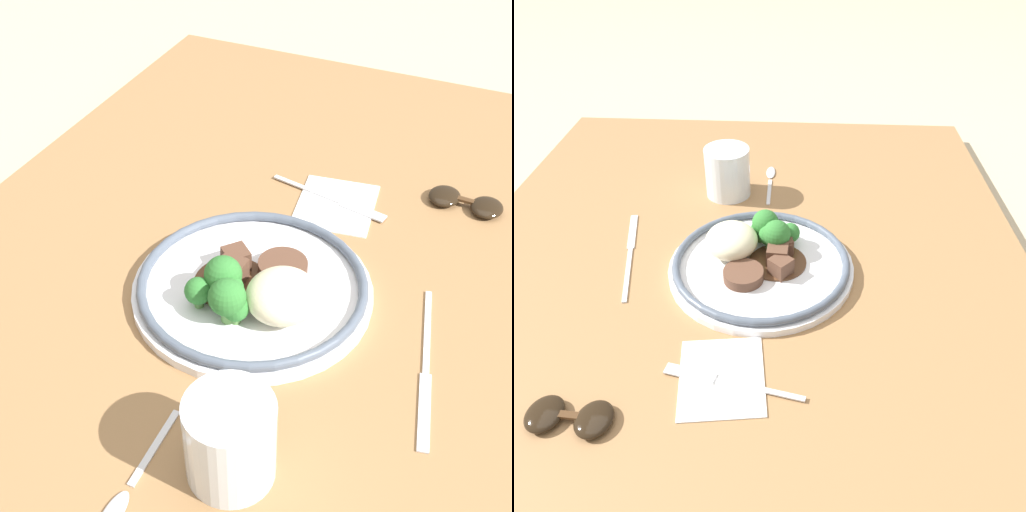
# 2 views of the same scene
# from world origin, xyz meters

# --- Properties ---
(ground_plane) EXTENTS (8.00, 8.00, 0.00)m
(ground_plane) POSITION_xyz_m (0.00, 0.00, 0.00)
(ground_plane) COLOR tan
(dining_table) EXTENTS (1.21, 0.92, 0.04)m
(dining_table) POSITION_xyz_m (0.00, 0.00, 0.02)
(dining_table) COLOR olive
(dining_table) RESTS_ON ground
(napkin) EXTENTS (0.13, 0.12, 0.00)m
(napkin) POSITION_xyz_m (-0.17, 0.00, 0.04)
(napkin) COLOR white
(napkin) RESTS_ON dining_table
(plate) EXTENTS (0.28, 0.28, 0.07)m
(plate) POSITION_xyz_m (0.04, -0.03, 0.06)
(plate) COLOR white
(plate) RESTS_ON dining_table
(juice_glass) EXTENTS (0.08, 0.08, 0.09)m
(juice_glass) POSITION_xyz_m (0.26, 0.05, 0.08)
(juice_glass) COLOR orange
(juice_glass) RESTS_ON dining_table
(fork) EXTENTS (0.05, 0.18, 0.00)m
(fork) POSITION_xyz_m (-0.18, 0.00, 0.04)
(fork) COLOR silver
(fork) RESTS_ON napkin
(knife) EXTENTS (0.22, 0.06, 0.00)m
(knife) POSITION_xyz_m (0.07, 0.18, 0.04)
(knife) COLOR silver
(knife) RESTS_ON dining_table
(spoon) EXTENTS (0.15, 0.02, 0.01)m
(spoon) POSITION_xyz_m (0.33, -0.03, 0.04)
(spoon) COLOR silver
(spoon) RESTS_ON dining_table
(sunglasses) EXTENTS (0.06, 0.10, 0.02)m
(sunglasses) POSITION_xyz_m (-0.24, 0.16, 0.05)
(sunglasses) COLOR black
(sunglasses) RESTS_ON dining_table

